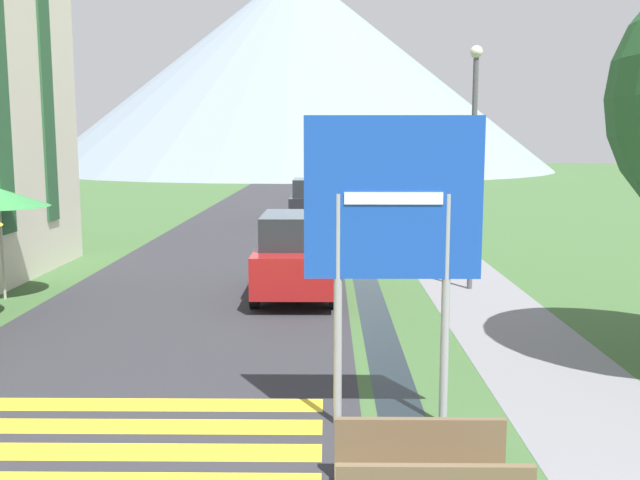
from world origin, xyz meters
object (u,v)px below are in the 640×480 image
at_px(road_sign, 393,224).
at_px(parked_car_near, 296,255).
at_px(streetlamp, 474,148).
at_px(parked_car_far, 311,201).

bearing_deg(road_sign, parked_car_near, 101.39).
relative_size(road_sign, parked_car_near, 0.93).
distance_m(road_sign, streetlamp, 8.33).
height_order(parked_car_near, streetlamp, streetlamp).
distance_m(parked_car_near, streetlamp, 4.63).
xyz_separation_m(road_sign, parked_car_near, (-1.43, 7.12, -1.52)).
height_order(road_sign, parked_car_far, road_sign).
bearing_deg(parked_car_far, streetlamp, -73.14).
relative_size(parked_car_near, parked_car_far, 1.00).
relative_size(road_sign, parked_car_far, 0.93).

